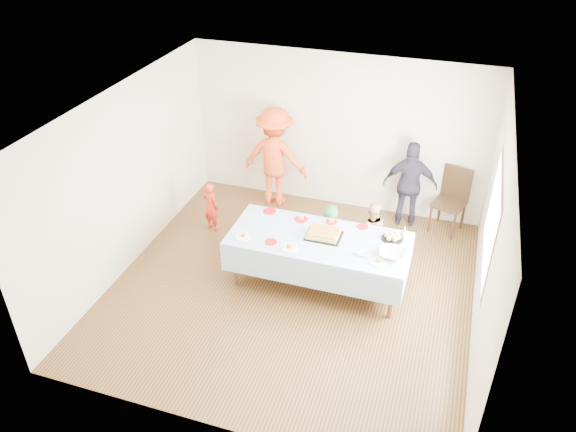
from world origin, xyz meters
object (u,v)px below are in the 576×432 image
dining_chair (452,196)px  adult_left (275,157)px  birthday_cake (324,234)px  party_table (319,241)px

dining_chair → adult_left: size_ratio=0.61×
dining_chair → adult_left: 3.02m
dining_chair → adult_left: adult_left is taller
dining_chair → adult_left: bearing=-160.5°
adult_left → birthday_cake: bearing=128.2°
birthday_cake → dining_chair: 2.59m
party_table → dining_chair: 2.66m
birthday_cake → adult_left: adult_left is taller
birthday_cake → adult_left: size_ratio=0.27×
birthday_cake → party_table: bearing=-131.6°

